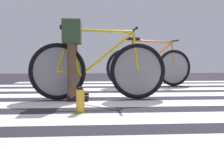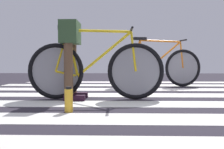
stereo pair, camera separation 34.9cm
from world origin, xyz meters
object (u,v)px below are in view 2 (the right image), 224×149
object	(u,v)px
bicycle_2_of_2	(157,67)
water_bottle	(69,100)
cyclist_1_of_2	(71,49)
bicycle_1_of_2	(95,69)

from	to	relation	value
bicycle_2_of_2	water_bottle	bearing A→B (deg)	-126.88
cyclist_1_of_2	water_bottle	distance (m)	1.00
bicycle_2_of_2	bicycle_1_of_2	bearing A→B (deg)	-133.15
cyclist_1_of_2	bicycle_2_of_2	size ratio (longest dim) A/B	0.57
bicycle_1_of_2	cyclist_1_of_2	bearing A→B (deg)	180.00
bicycle_1_of_2	water_bottle	world-z (taller)	bicycle_1_of_2
bicycle_2_of_2	water_bottle	world-z (taller)	bicycle_2_of_2
bicycle_2_of_2	cyclist_1_of_2	bearing A→B (deg)	-140.28
bicycle_1_of_2	water_bottle	size ratio (longest dim) A/B	7.11
cyclist_1_of_2	bicycle_2_of_2	world-z (taller)	cyclist_1_of_2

